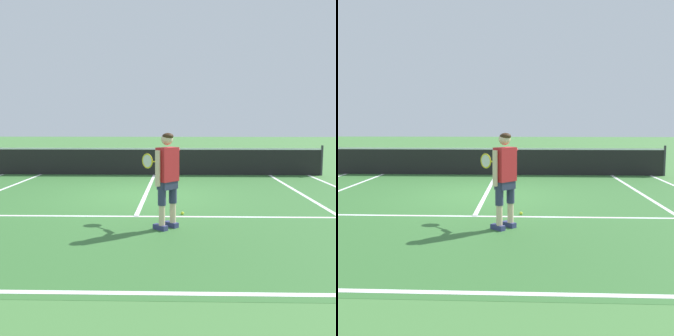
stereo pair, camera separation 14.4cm
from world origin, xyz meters
TOP-DOWN VIEW (x-y plane):
  - ground_plane at (0.00, 0.00)m, footprint 80.00×80.00m
  - court_inner_surface at (0.00, -0.91)m, footprint 10.98×10.46m
  - line_baseline at (0.00, -5.95)m, footprint 10.98×0.10m
  - line_service at (0.00, -2.28)m, footprint 8.23×0.10m
  - line_centre_service at (0.00, 0.92)m, footprint 0.10×6.40m
  - line_singles_right at (4.12, -0.91)m, footprint 0.10×10.06m
  - tennis_net at (0.00, 4.12)m, footprint 11.96×0.08m
  - tennis_player at (0.65, -3.17)m, footprint 0.77×1.14m
  - tennis_ball_near_feet at (0.94, -2.11)m, footprint 0.07×0.07m

SIDE VIEW (x-z plane):
  - ground_plane at x=0.00m, z-range 0.00..0.00m
  - court_inner_surface at x=0.00m, z-range 0.00..0.00m
  - line_baseline at x=0.00m, z-range 0.00..0.01m
  - line_service at x=0.00m, z-range 0.00..0.01m
  - line_centre_service at x=0.00m, z-range 0.00..0.01m
  - line_singles_right at x=4.12m, z-range 0.00..0.01m
  - tennis_ball_near_feet at x=0.94m, z-range 0.00..0.07m
  - tennis_net at x=0.00m, z-range -0.04..1.03m
  - tennis_player at x=0.65m, z-range 0.13..1.85m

